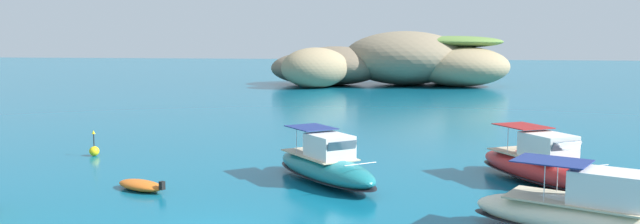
# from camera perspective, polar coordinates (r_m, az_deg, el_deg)

# --- Properties ---
(islet_large) EXTENTS (27.30, 25.27, 8.02)m
(islet_large) POSITION_cam_1_polar(r_m,az_deg,el_deg) (93.71, 9.54, 4.81)
(islet_large) COLOR #84755B
(islet_large) RESTS_ON ground
(islet_small) EXTENTS (21.03, 23.36, 5.74)m
(islet_small) POSITION_cam_1_polar(r_m,az_deg,el_deg) (91.28, 0.42, 4.23)
(islet_small) COLOR #756651
(islet_small) RESTS_ON ground
(motorboat_teal) EXTENTS (6.74, 7.45, 2.43)m
(motorboat_teal) POSITION_cam_1_polar(r_m,az_deg,el_deg) (28.48, 0.50, -5.04)
(motorboat_teal) COLOR #19727A
(motorboat_teal) RESTS_ON ground
(motorboat_red) EXTENTS (6.12, 8.18, 2.53)m
(motorboat_red) POSITION_cam_1_polar(r_m,az_deg,el_deg) (29.94, 19.99, -4.81)
(motorboat_red) COLOR red
(motorboat_red) RESTS_ON ground
(motorboat_cream) EXTENTS (8.29, 5.67, 2.52)m
(motorboat_cream) POSITION_cam_1_polar(r_m,az_deg,el_deg) (22.29, 24.24, -8.88)
(motorboat_cream) COLOR beige
(motorboat_cream) RESTS_ON ground
(dinghy_tender) EXTENTS (2.82, 2.09, 0.58)m
(dinghy_tender) POSITION_cam_1_polar(r_m,az_deg,el_deg) (28.19, -16.39, -6.58)
(dinghy_tender) COLOR orange
(dinghy_tender) RESTS_ON ground
(channel_buoy) EXTENTS (0.56, 0.56, 1.48)m
(channel_buoy) POSITION_cam_1_polar(r_m,az_deg,el_deg) (37.27, -20.35, -3.36)
(channel_buoy) COLOR yellow
(channel_buoy) RESTS_ON ground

